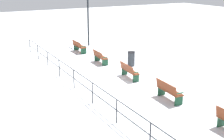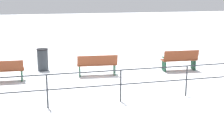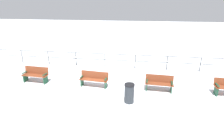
% 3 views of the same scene
% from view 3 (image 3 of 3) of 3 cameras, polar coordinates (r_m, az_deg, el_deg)
% --- Properties ---
extents(ground_plane, '(80.00, 80.00, 0.00)m').
position_cam_3_polar(ground_plane, '(10.84, -5.67, -5.16)').
color(ground_plane, white).
rests_on(ground_plane, ground).
extents(bench_second, '(0.65, 1.64, 0.95)m').
position_cam_3_polar(bench_second, '(12.16, -22.97, -1.29)').
color(bench_second, brown).
rests_on(bench_second, ground).
extents(bench_third, '(0.63, 1.71, 0.89)m').
position_cam_3_polar(bench_third, '(10.66, -5.69, -2.76)').
color(bench_third, brown).
rests_on(bench_third, ground).
extents(bench_fourth, '(0.62, 1.57, 0.88)m').
position_cam_3_polar(bench_fourth, '(10.46, 14.67, -3.97)').
color(bench_fourth, brown).
rests_on(bench_fourth, ground).
extents(waterfront_railing, '(0.05, 18.48, 1.07)m').
position_cam_3_polar(waterfront_railing, '(13.76, -2.27, 3.87)').
color(waterfront_railing, '#26282D').
rests_on(waterfront_railing, ground).
extents(trash_bin, '(0.50, 0.50, 0.99)m').
position_cam_3_polar(trash_bin, '(9.00, 5.46, -7.31)').
color(trash_bin, '#2D3338').
rests_on(trash_bin, ground).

